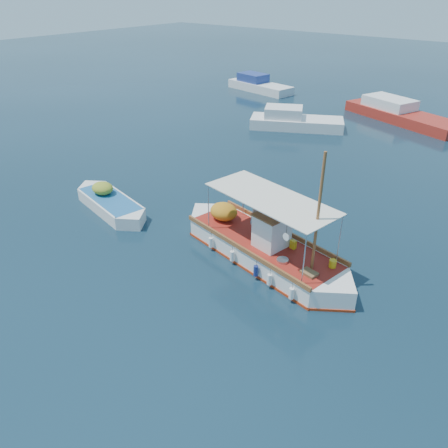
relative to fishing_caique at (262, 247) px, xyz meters
The scene contains 6 objects.
ground 0.92m from the fishing_caique, 95.94° to the right, with size 160.00×160.00×0.00m, color black.
fishing_caique is the anchor object (origin of this frame).
dinghy 8.44m from the fishing_caique, behind, with size 5.61×2.40×1.40m.
bg_boat_nw 18.37m from the fishing_caique, 116.69° to the left, with size 7.28×5.40×1.80m.
bg_boat_n 23.73m from the fishing_caique, 96.34° to the left, with size 10.33×6.15×1.80m.
bg_boat_far_w 30.97m from the fishing_caique, 124.98° to the left, with size 7.51×3.47×1.80m.
Camera 1 is at (8.35, -12.02, 10.12)m, focal length 35.00 mm.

